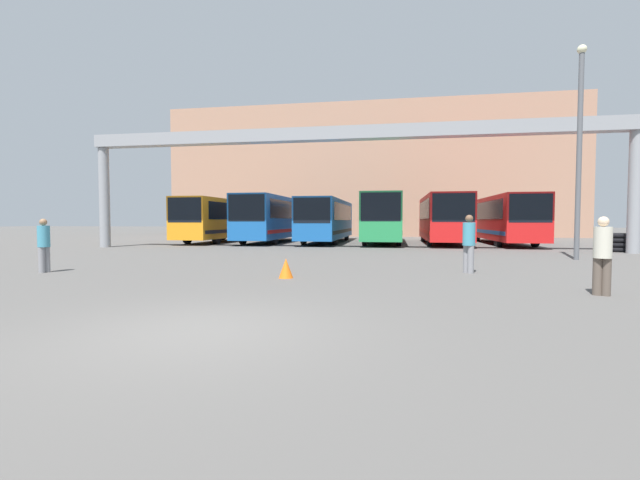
{
  "coord_description": "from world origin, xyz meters",
  "views": [
    {
      "loc": [
        2.81,
        -5.74,
        1.61
      ],
      "look_at": [
        -1.53,
        19.36,
        0.45
      ],
      "focal_mm": 24.0,
      "sensor_mm": 36.0,
      "label": 1
    }
  ],
  "objects_px": {
    "pedestrian_mid_left": "(469,242)",
    "pedestrian_near_right": "(44,244)",
    "bus_slot_2": "(327,218)",
    "bus_slot_3": "(383,216)",
    "bus_slot_5": "(503,217)",
    "pedestrian_near_left": "(602,254)",
    "bus_slot_4": "(443,217)",
    "traffic_cone": "(286,268)",
    "lamp_post": "(579,144)",
    "tire_stack": "(617,242)",
    "bus_slot_0": "(220,218)",
    "bus_slot_1": "(271,216)"
  },
  "relations": [
    {
      "from": "pedestrian_mid_left",
      "to": "pedestrian_near_right",
      "type": "xyz_separation_m",
      "value": [
        -12.93,
        -2.07,
        -0.06
      ]
    },
    {
      "from": "bus_slot_2",
      "to": "bus_slot_3",
      "type": "distance_m",
      "value": 4.1
    },
    {
      "from": "bus_slot_5",
      "to": "pedestrian_near_left",
      "type": "relative_size",
      "value": 7.09
    },
    {
      "from": "pedestrian_near_right",
      "to": "bus_slot_4",
      "type": "bearing_deg",
      "value": -21.36
    },
    {
      "from": "traffic_cone",
      "to": "bus_slot_3",
      "type": "bearing_deg",
      "value": 83.47
    },
    {
      "from": "pedestrian_near_left",
      "to": "pedestrian_near_right",
      "type": "bearing_deg",
      "value": 14.24
    },
    {
      "from": "pedestrian_near_right",
      "to": "pedestrian_near_left",
      "type": "bearing_deg",
      "value": -80.44
    },
    {
      "from": "bus_slot_2",
      "to": "pedestrian_near_left",
      "type": "bearing_deg",
      "value": -66.38
    },
    {
      "from": "pedestrian_near_right",
      "to": "lamp_post",
      "type": "distance_m",
      "value": 19.92
    },
    {
      "from": "bus_slot_3",
      "to": "pedestrian_mid_left",
      "type": "relative_size",
      "value": 6.44
    },
    {
      "from": "bus_slot_2",
      "to": "tire_stack",
      "type": "height_order",
      "value": "bus_slot_2"
    },
    {
      "from": "bus_slot_0",
      "to": "tire_stack",
      "type": "relative_size",
      "value": 10.7
    },
    {
      "from": "bus_slot_5",
      "to": "pedestrian_near_right",
      "type": "relative_size",
      "value": 7.22
    },
    {
      "from": "bus_slot_5",
      "to": "traffic_cone",
      "type": "height_order",
      "value": "bus_slot_5"
    },
    {
      "from": "pedestrian_mid_left",
      "to": "bus_slot_3",
      "type": "bearing_deg",
      "value": 153.08
    },
    {
      "from": "bus_slot_2",
      "to": "bus_slot_4",
      "type": "distance_m",
      "value": 8.21
    },
    {
      "from": "traffic_cone",
      "to": "tire_stack",
      "type": "height_order",
      "value": "tire_stack"
    },
    {
      "from": "bus_slot_2",
      "to": "bus_slot_5",
      "type": "xyz_separation_m",
      "value": [
        12.24,
        -0.08,
        0.06
      ]
    },
    {
      "from": "pedestrian_mid_left",
      "to": "traffic_cone",
      "type": "distance_m",
      "value": 5.66
    },
    {
      "from": "tire_stack",
      "to": "pedestrian_near_left",
      "type": "bearing_deg",
      "value": -116.04
    },
    {
      "from": "pedestrian_near_right",
      "to": "lamp_post",
      "type": "xyz_separation_m",
      "value": [
        18.07,
        7.47,
        3.81
      ]
    },
    {
      "from": "bus_slot_3",
      "to": "tire_stack",
      "type": "height_order",
      "value": "bus_slot_3"
    },
    {
      "from": "bus_slot_0",
      "to": "lamp_post",
      "type": "xyz_separation_m",
      "value": [
        20.41,
        -11.63,
        2.87
      ]
    },
    {
      "from": "bus_slot_5",
      "to": "traffic_cone",
      "type": "relative_size",
      "value": 21.78
    },
    {
      "from": "traffic_cone",
      "to": "pedestrian_mid_left",
      "type": "bearing_deg",
      "value": 21.34
    },
    {
      "from": "bus_slot_4",
      "to": "bus_slot_5",
      "type": "height_order",
      "value": "bus_slot_4"
    },
    {
      "from": "bus_slot_0",
      "to": "bus_slot_3",
      "type": "bearing_deg",
      "value": 0.83
    },
    {
      "from": "bus_slot_3",
      "to": "lamp_post",
      "type": "xyz_separation_m",
      "value": [
        8.16,
        -11.81,
        2.77
      ]
    },
    {
      "from": "traffic_cone",
      "to": "bus_slot_4",
      "type": "bearing_deg",
      "value": 71.47
    },
    {
      "from": "bus_slot_2",
      "to": "pedestrian_near_left",
      "type": "distance_m",
      "value": 23.12
    },
    {
      "from": "traffic_cone",
      "to": "bus_slot_2",
      "type": "bearing_deg",
      "value": 95.47
    },
    {
      "from": "pedestrian_near_left",
      "to": "traffic_cone",
      "type": "bearing_deg",
      "value": 8.14
    },
    {
      "from": "bus_slot_0",
      "to": "traffic_cone",
      "type": "height_order",
      "value": "bus_slot_0"
    },
    {
      "from": "bus_slot_4",
      "to": "tire_stack",
      "type": "xyz_separation_m",
      "value": [
        8.05,
        -6.05,
        -1.4
      ]
    },
    {
      "from": "pedestrian_mid_left",
      "to": "lamp_post",
      "type": "xyz_separation_m",
      "value": [
        5.13,
        5.4,
        3.75
      ]
    },
    {
      "from": "bus_slot_1",
      "to": "bus_slot_2",
      "type": "distance_m",
      "value": 4.15
    },
    {
      "from": "tire_stack",
      "to": "lamp_post",
      "type": "height_order",
      "value": "lamp_post"
    },
    {
      "from": "bus_slot_5",
      "to": "bus_slot_1",
      "type": "bearing_deg",
      "value": -177.77
    },
    {
      "from": "bus_slot_4",
      "to": "tire_stack",
      "type": "relative_size",
      "value": 10.07
    },
    {
      "from": "bus_slot_2",
      "to": "tire_stack",
      "type": "distance_m",
      "value": 17.68
    },
    {
      "from": "bus_slot_1",
      "to": "lamp_post",
      "type": "distance_m",
      "value": 20.13
    },
    {
      "from": "bus_slot_4",
      "to": "pedestrian_near_left",
      "type": "distance_m",
      "value": 20.35
    },
    {
      "from": "bus_slot_0",
      "to": "pedestrian_near_right",
      "type": "height_order",
      "value": "bus_slot_0"
    },
    {
      "from": "bus_slot_4",
      "to": "lamp_post",
      "type": "height_order",
      "value": "lamp_post"
    },
    {
      "from": "bus_slot_1",
      "to": "bus_slot_5",
      "type": "relative_size",
      "value": 0.89
    },
    {
      "from": "bus_slot_4",
      "to": "tire_stack",
      "type": "height_order",
      "value": "bus_slot_4"
    },
    {
      "from": "bus_slot_3",
      "to": "pedestrian_near_left",
      "type": "bearing_deg",
      "value": -76.03
    },
    {
      "from": "bus_slot_4",
      "to": "bus_slot_5",
      "type": "bearing_deg",
      "value": 10.82
    },
    {
      "from": "bus_slot_1",
      "to": "pedestrian_mid_left",
      "type": "height_order",
      "value": "bus_slot_1"
    },
    {
      "from": "traffic_cone",
      "to": "tire_stack",
      "type": "xyz_separation_m",
      "value": [
        14.34,
        12.7,
        0.2
      ]
    }
  ]
}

